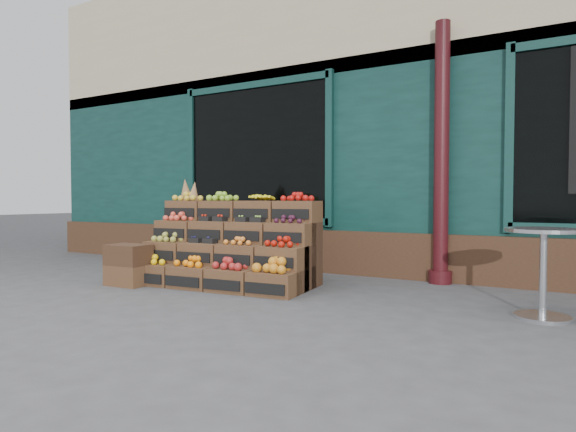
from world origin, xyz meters
The scene contains 6 objects.
ground centered at (0.00, 0.00, 0.00)m, with size 60.00×60.00×0.00m, color #404042.
shop_facade centered at (0.00, 5.11, 2.40)m, with size 12.00×6.24×4.80m.
crate_display centered at (-1.04, 0.75, 0.41)m, with size 2.18×1.18×1.32m.
spare_crates centered at (-2.05, 0.06, 0.25)m, with size 0.50×0.36×0.49m.
bistro_table centered at (2.36, 0.67, 0.49)m, with size 0.63×0.63×0.79m.
shopkeeper centered at (-1.26, 2.71, 0.92)m, with size 0.67×0.44×1.85m, color #154C28.
Camera 1 is at (2.46, -4.02, 1.04)m, focal length 30.00 mm.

